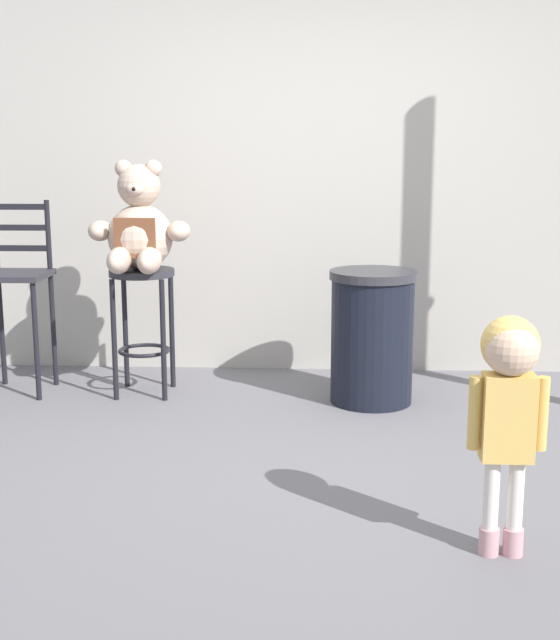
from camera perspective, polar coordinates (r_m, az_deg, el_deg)
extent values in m
plane|color=slate|center=(3.96, 3.16, -10.57)|extent=(24.00, 24.00, 0.00)
cube|color=#ACA69D|center=(5.79, 3.24, 15.41)|extent=(7.78, 0.30, 3.76)
cylinder|color=#29282F|center=(5.16, -9.26, 3.16)|extent=(0.39, 0.39, 0.04)
cylinder|color=black|center=(5.13, -11.06, -1.34)|extent=(0.03, 0.03, 0.73)
cylinder|color=black|center=(5.06, -7.84, -1.39)|extent=(0.03, 0.03, 0.73)
cylinder|color=black|center=(5.40, -10.33, -0.65)|extent=(0.03, 0.03, 0.73)
cylinder|color=black|center=(5.35, -7.27, -0.69)|extent=(0.03, 0.03, 0.73)
torus|color=black|center=(5.25, -9.09, -2.03)|extent=(0.32, 0.32, 0.02)
sphere|color=#BDA38E|center=(5.14, -9.34, 5.52)|extent=(0.39, 0.39, 0.39)
cube|color=brown|center=(4.98, -9.72, 5.44)|extent=(0.24, 0.03, 0.23)
sphere|color=#BDA38E|center=(5.12, -9.45, 8.87)|extent=(0.25, 0.25, 0.25)
ellipsoid|color=#C3A596|center=(5.01, -9.70, 8.64)|extent=(0.11, 0.08, 0.07)
sphere|color=black|center=(4.98, -9.77, 8.65)|extent=(0.03, 0.03, 0.03)
sphere|color=#BDA38E|center=(5.13, -10.47, 9.97)|extent=(0.10, 0.10, 0.10)
sphere|color=#BDA38E|center=(5.09, -8.50, 10.03)|extent=(0.10, 0.10, 0.10)
ellipsoid|color=#BDA38E|center=(5.16, -11.97, 5.88)|extent=(0.14, 0.22, 0.12)
ellipsoid|color=#BDA38E|center=(5.06, -6.82, 5.94)|extent=(0.14, 0.22, 0.12)
ellipsoid|color=#BDA38E|center=(4.99, -10.71, 3.96)|extent=(0.13, 0.33, 0.15)
ellipsoid|color=#BDA38E|center=(4.95, -8.75, 3.97)|extent=(0.13, 0.33, 0.15)
cylinder|color=#C68F97|center=(3.35, 13.83, -14.20)|extent=(0.07, 0.07, 0.10)
cylinder|color=silver|center=(3.27, 13.99, -11.25)|extent=(0.06, 0.06, 0.27)
cylinder|color=#C68F97|center=(3.36, 15.36, -14.13)|extent=(0.07, 0.07, 0.10)
cylinder|color=silver|center=(3.29, 15.54, -11.20)|extent=(0.06, 0.06, 0.27)
cube|color=#D9AE56|center=(3.18, 15.04, -6.33)|extent=(0.19, 0.11, 0.32)
cylinder|color=#D9AE56|center=(3.15, 12.91, -6.08)|extent=(0.05, 0.05, 0.27)
cylinder|color=#D9AE56|center=(3.20, 17.16, -6.02)|extent=(0.05, 0.05, 0.27)
sphere|color=#D8B293|center=(3.11, 15.28, -1.90)|extent=(0.20, 0.20, 0.20)
sphere|color=#E0B25B|center=(3.14, 15.19, -1.62)|extent=(0.21, 0.21, 0.21)
cylinder|color=black|center=(5.02, 6.19, -1.42)|extent=(0.48, 0.48, 0.74)
cylinder|color=#2D2D33|center=(4.95, 6.29, 3.02)|extent=(0.51, 0.51, 0.05)
cube|color=#29282F|center=(5.37, -17.38, 2.88)|extent=(0.39, 0.39, 0.03)
cylinder|color=black|center=(5.23, -16.05, -1.43)|extent=(0.03, 0.03, 0.71)
cylinder|color=black|center=(5.65, -18.17, -0.62)|extent=(0.03, 0.03, 0.71)
cylinder|color=black|center=(5.54, -14.96, -0.66)|extent=(0.03, 0.03, 0.71)
cylinder|color=black|center=(5.45, -15.29, 5.55)|extent=(0.03, 0.03, 0.42)
cube|color=black|center=(5.51, -16.89, 4.64)|extent=(0.33, 0.02, 0.04)
cube|color=black|center=(5.50, -16.97, 5.95)|extent=(0.33, 0.02, 0.04)
cube|color=black|center=(5.49, -17.04, 7.28)|extent=(0.33, 0.02, 0.04)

